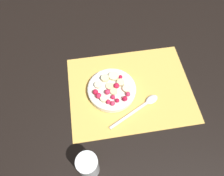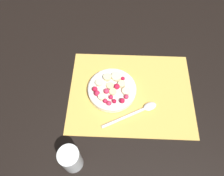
{
  "view_description": "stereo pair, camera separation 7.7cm",
  "coord_description": "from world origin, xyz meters",
  "views": [
    {
      "loc": [
        0.13,
        0.39,
        0.7
      ],
      "look_at": [
        0.07,
        0.0,
        0.04
      ],
      "focal_mm": 35.0,
      "sensor_mm": 36.0,
      "label": 1
    },
    {
      "loc": [
        0.05,
        0.39,
        0.7
      ],
      "look_at": [
        0.07,
        0.0,
        0.04
      ],
      "focal_mm": 35.0,
      "sensor_mm": 36.0,
      "label": 2
    }
  ],
  "objects": [
    {
      "name": "ground_plane",
      "position": [
        0.0,
        0.0,
        0.0
      ],
      "size": [
        3.0,
        3.0,
        0.0
      ],
      "primitive_type": "plane",
      "color": "black"
    },
    {
      "name": "drinking_glass",
      "position": [
        0.18,
        0.26,
        0.05
      ],
      "size": [
        0.06,
        0.06,
        0.1
      ],
      "color": "white",
      "rests_on": "ground_plane"
    },
    {
      "name": "spoon",
      "position": [
        -0.03,
        0.07,
        0.01
      ],
      "size": [
        0.19,
        0.11,
        0.01
      ],
      "rotation": [
        0.0,
        0.0,
        3.61
      ],
      "color": "silver",
      "rests_on": "placemat"
    },
    {
      "name": "fruit_bowl",
      "position": [
        0.07,
        0.0,
        0.02
      ],
      "size": [
        0.17,
        0.17,
        0.04
      ],
      "color": "white",
      "rests_on": "placemat"
    },
    {
      "name": "placemat",
      "position": [
        0.0,
        0.0,
        0.0
      ],
      "size": [
        0.45,
        0.34,
        0.01
      ],
      "color": "#E0B251",
      "rests_on": "ground_plane"
    }
  ]
}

